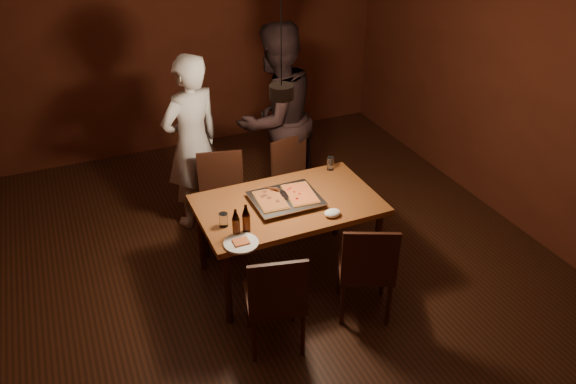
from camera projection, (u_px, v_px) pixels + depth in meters
name	position (u px, v px, depth m)	size (l,w,h in m)	color
room_shell	(282.00, 136.00, 4.24)	(6.00, 6.00, 6.00)	#3B1C10
dining_table	(288.00, 210.00, 4.69)	(1.50, 0.90, 0.75)	#955126
chair_far_left	(222.00, 191.00, 5.21)	(0.51, 0.51, 0.49)	#38190F
chair_far_right	(295.00, 174.00, 5.49)	(0.51, 0.51, 0.49)	#38190F
chair_near_left	(276.00, 294.00, 4.00)	(0.51, 0.51, 0.49)	#38190F
chair_near_right	(367.00, 263.00, 4.30)	(0.56, 0.56, 0.49)	#38190F
pizza_tray	(286.00, 200.00, 4.63)	(0.55, 0.45, 0.05)	silver
pizza_meat	(271.00, 200.00, 4.57)	(0.22, 0.35, 0.02)	maroon
pizza_cheese	(300.00, 194.00, 4.65)	(0.23, 0.36, 0.02)	gold
spatula	(285.00, 194.00, 4.64)	(0.09, 0.24, 0.04)	silver
beer_bottle_a	(236.00, 222.00, 4.20)	(0.06, 0.06, 0.22)	black
beer_bottle_b	(246.00, 218.00, 4.23)	(0.06, 0.06, 0.23)	black
water_glass_left	(223.00, 220.00, 4.33)	(0.07, 0.07, 0.11)	silver
water_glass_right	(330.00, 163.00, 5.10)	(0.06, 0.06, 0.13)	silver
plate_slice	(241.00, 243.00, 4.15)	(0.26, 0.26, 0.03)	white
napkin	(332.00, 213.00, 4.46)	(0.14, 0.10, 0.06)	white
diner_white	(192.00, 143.00, 5.33)	(0.63, 0.42, 1.74)	silver
diner_dark	(276.00, 119.00, 5.60)	(0.93, 0.73, 1.92)	black
pendant_lamp	(281.00, 90.00, 4.05)	(0.18, 0.18, 1.10)	black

